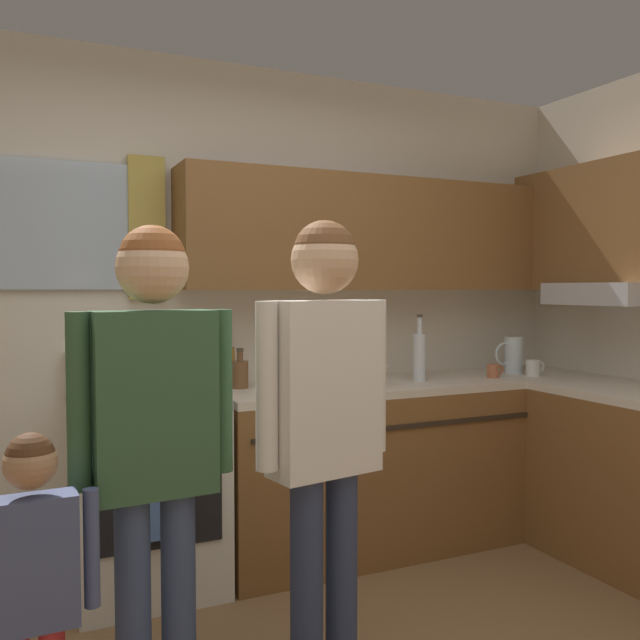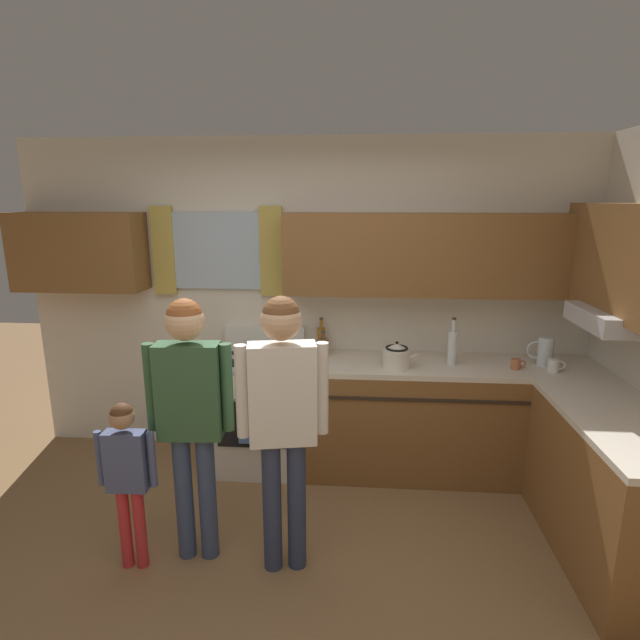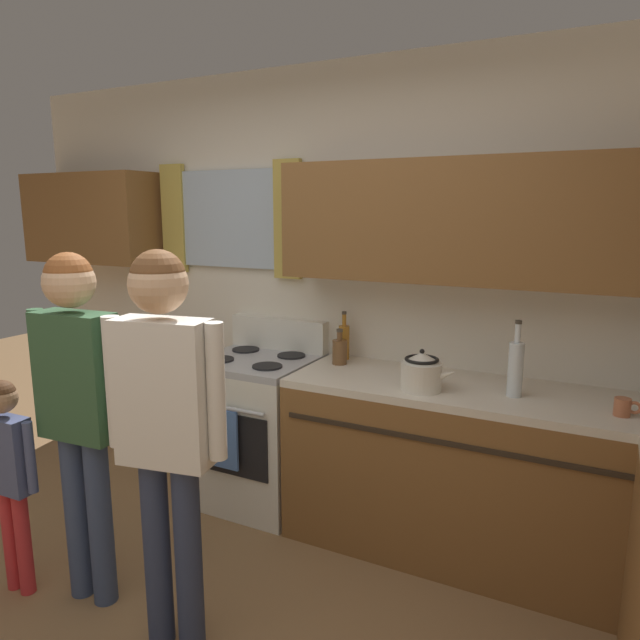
{
  "view_description": "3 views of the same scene",
  "coord_description": "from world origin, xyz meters",
  "px_view_note": "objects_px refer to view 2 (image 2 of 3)",
  "views": [
    {
      "loc": [
        -0.87,
        -1.62,
        1.41
      ],
      "look_at": [
        0.21,
        0.73,
        1.29
      ],
      "focal_mm": 37.77,
      "sensor_mm": 36.0,
      "label": 1
    },
    {
      "loc": [
        0.46,
        -2.21,
        2.12
      ],
      "look_at": [
        0.21,
        0.92,
        1.37
      ],
      "focal_mm": 28.45,
      "sensor_mm": 36.0,
      "label": 2
    },
    {
      "loc": [
        1.52,
        -1.23,
        1.77
      ],
      "look_at": [
        0.48,
        0.82,
        1.32
      ],
      "focal_mm": 32.15,
      "sensor_mm": 36.0,
      "label": 3
    }
  ],
  "objects_px": {
    "bottle_oil_amber": "(321,339)",
    "mug_ceramic_white": "(554,366)",
    "bottle_tall_clear": "(452,347)",
    "cup_terracotta": "(516,364)",
    "small_child": "(127,467)",
    "adult_holding_child": "(190,401)",
    "adult_in_plaid": "(283,404)",
    "stove_oven": "(261,410)",
    "bottle_squat_brown": "(323,347)",
    "water_pitcher": "(544,351)",
    "stovetop_kettle": "(397,356)"
  },
  "relations": [
    {
      "from": "stove_oven",
      "to": "bottle_tall_clear",
      "type": "bearing_deg",
      "value": -1.56
    },
    {
      "from": "bottle_oil_amber",
      "to": "adult_holding_child",
      "type": "bearing_deg",
      "value": -115.44
    },
    {
      "from": "adult_holding_child",
      "to": "stovetop_kettle",
      "type": "bearing_deg",
      "value": 38.62
    },
    {
      "from": "bottle_oil_amber",
      "to": "mug_ceramic_white",
      "type": "relative_size",
      "value": 2.28
    },
    {
      "from": "stove_oven",
      "to": "adult_holding_child",
      "type": "height_order",
      "value": "adult_holding_child"
    },
    {
      "from": "mug_ceramic_white",
      "to": "stovetop_kettle",
      "type": "distance_m",
      "value": 1.13
    },
    {
      "from": "bottle_tall_clear",
      "to": "bottle_oil_amber",
      "type": "bearing_deg",
      "value": 165.34
    },
    {
      "from": "bottle_tall_clear",
      "to": "mug_ceramic_white",
      "type": "bearing_deg",
      "value": -8.8
    },
    {
      "from": "bottle_squat_brown",
      "to": "stovetop_kettle",
      "type": "height_order",
      "value": "stovetop_kettle"
    },
    {
      "from": "stove_oven",
      "to": "adult_in_plaid",
      "type": "relative_size",
      "value": 0.67
    },
    {
      "from": "stovetop_kettle",
      "to": "adult_holding_child",
      "type": "height_order",
      "value": "adult_holding_child"
    },
    {
      "from": "stove_oven",
      "to": "bottle_oil_amber",
      "type": "bearing_deg",
      "value": 25.31
    },
    {
      "from": "stovetop_kettle",
      "to": "adult_in_plaid",
      "type": "height_order",
      "value": "adult_in_plaid"
    },
    {
      "from": "bottle_tall_clear",
      "to": "adult_in_plaid",
      "type": "bearing_deg",
      "value": -134.14
    },
    {
      "from": "stove_oven",
      "to": "cup_terracotta",
      "type": "distance_m",
      "value": 2.0
    },
    {
      "from": "bottle_tall_clear",
      "to": "bottle_squat_brown",
      "type": "bearing_deg",
      "value": 171.38
    },
    {
      "from": "bottle_oil_amber",
      "to": "bottle_squat_brown",
      "type": "xyz_separation_m",
      "value": [
        0.02,
        -0.11,
        -0.03
      ]
    },
    {
      "from": "stove_oven",
      "to": "mug_ceramic_white",
      "type": "height_order",
      "value": "stove_oven"
    },
    {
      "from": "bottle_squat_brown",
      "to": "water_pitcher",
      "type": "distance_m",
      "value": 1.68
    },
    {
      "from": "bottle_squat_brown",
      "to": "bottle_tall_clear",
      "type": "bearing_deg",
      "value": -8.62
    },
    {
      "from": "cup_terracotta",
      "to": "stovetop_kettle",
      "type": "height_order",
      "value": "stovetop_kettle"
    },
    {
      "from": "mug_ceramic_white",
      "to": "water_pitcher",
      "type": "relative_size",
      "value": 0.57
    },
    {
      "from": "adult_holding_child",
      "to": "small_child",
      "type": "height_order",
      "value": "adult_holding_child"
    },
    {
      "from": "bottle_oil_amber",
      "to": "stovetop_kettle",
      "type": "relative_size",
      "value": 1.04
    },
    {
      "from": "mug_ceramic_white",
      "to": "adult_holding_child",
      "type": "xyz_separation_m",
      "value": [
        -2.37,
        -0.98,
        0.06
      ]
    },
    {
      "from": "bottle_tall_clear",
      "to": "small_child",
      "type": "height_order",
      "value": "bottle_tall_clear"
    },
    {
      "from": "bottle_oil_amber",
      "to": "adult_in_plaid",
      "type": "distance_m",
      "value": 1.42
    },
    {
      "from": "bottle_tall_clear",
      "to": "stovetop_kettle",
      "type": "xyz_separation_m",
      "value": [
        -0.42,
        -0.11,
        -0.05
      ]
    },
    {
      "from": "stove_oven",
      "to": "bottle_squat_brown",
      "type": "relative_size",
      "value": 5.37
    },
    {
      "from": "adult_in_plaid",
      "to": "water_pitcher",
      "type": "bearing_deg",
      "value": 33.44
    },
    {
      "from": "bottle_squat_brown",
      "to": "small_child",
      "type": "distance_m",
      "value": 1.73
    },
    {
      "from": "stove_oven",
      "to": "water_pitcher",
      "type": "relative_size",
      "value": 5.0
    },
    {
      "from": "bottle_tall_clear",
      "to": "mug_ceramic_white",
      "type": "xyz_separation_m",
      "value": [
        0.71,
        -0.11,
        -0.09
      ]
    },
    {
      "from": "bottle_squat_brown",
      "to": "stove_oven",
      "type": "bearing_deg",
      "value": -167.67
    },
    {
      "from": "stove_oven",
      "to": "stovetop_kettle",
      "type": "height_order",
      "value": "stovetop_kettle"
    },
    {
      "from": "water_pitcher",
      "to": "small_child",
      "type": "height_order",
      "value": "water_pitcher"
    },
    {
      "from": "small_child",
      "to": "bottle_oil_amber",
      "type": "bearing_deg",
      "value": 56.16
    },
    {
      "from": "bottle_oil_amber",
      "to": "adult_in_plaid",
      "type": "xyz_separation_m",
      "value": [
        -0.11,
        -1.41,
        0.02
      ]
    },
    {
      "from": "stove_oven",
      "to": "bottle_oil_amber",
      "type": "relative_size",
      "value": 3.85
    },
    {
      "from": "water_pitcher",
      "to": "bottle_tall_clear",
      "type": "bearing_deg",
      "value": -176.53
    },
    {
      "from": "stovetop_kettle",
      "to": "adult_in_plaid",
      "type": "relative_size",
      "value": 0.17
    },
    {
      "from": "adult_holding_child",
      "to": "adult_in_plaid",
      "type": "relative_size",
      "value": 0.98
    },
    {
      "from": "bottle_squat_brown",
      "to": "adult_holding_child",
      "type": "height_order",
      "value": "adult_holding_child"
    },
    {
      "from": "stove_oven",
      "to": "bottle_squat_brown",
      "type": "xyz_separation_m",
      "value": [
        0.5,
        0.11,
        0.51
      ]
    },
    {
      "from": "bottle_tall_clear",
      "to": "adult_in_plaid",
      "type": "xyz_separation_m",
      "value": [
        -1.11,
        -1.15,
        -0.01
      ]
    },
    {
      "from": "cup_terracotta",
      "to": "adult_in_plaid",
      "type": "height_order",
      "value": "adult_in_plaid"
    },
    {
      "from": "bottle_oil_amber",
      "to": "bottle_tall_clear",
      "type": "relative_size",
      "value": 0.78
    },
    {
      "from": "stove_oven",
      "to": "stovetop_kettle",
      "type": "relative_size",
      "value": 4.02
    },
    {
      "from": "small_child",
      "to": "bottle_tall_clear",
      "type": "bearing_deg",
      "value": 31.29
    },
    {
      "from": "cup_terracotta",
      "to": "small_child",
      "type": "relative_size",
      "value": 0.11
    }
  ]
}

